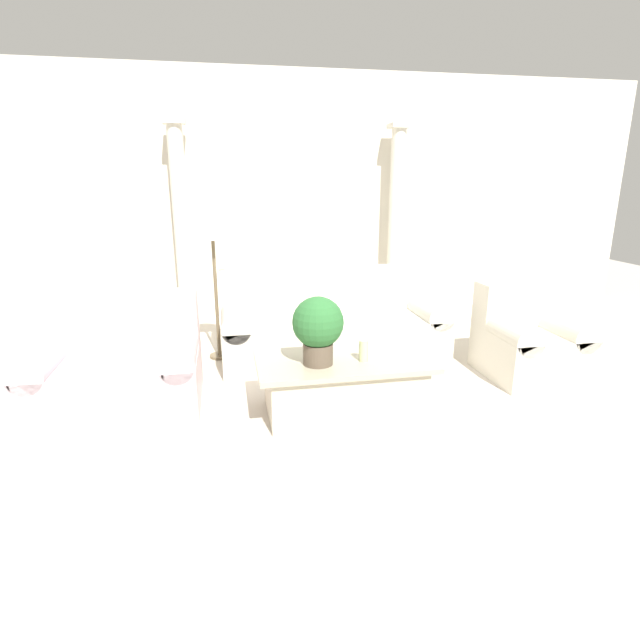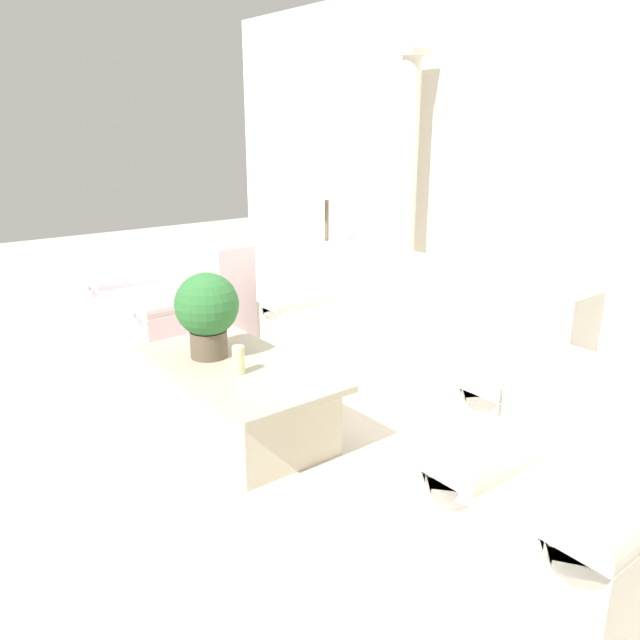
{
  "view_description": "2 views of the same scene",
  "coord_description": "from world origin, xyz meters",
  "px_view_note": "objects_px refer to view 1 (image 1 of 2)",
  "views": [
    {
      "loc": [
        -0.97,
        -4.1,
        1.86
      ],
      "look_at": [
        -0.15,
        0.11,
        0.63
      ],
      "focal_mm": 28.0,
      "sensor_mm": 36.0,
      "label": 1
    },
    {
      "loc": [
        3.05,
        -2.22,
        1.87
      ],
      "look_at": [
        0.12,
        0.07,
        0.69
      ],
      "focal_mm": 35.0,
      "sensor_mm": 36.0,
      "label": 2
    }
  ],
  "objects_px": {
    "potted_plant": "(318,326)",
    "floor_lamp": "(212,234)",
    "armchair": "(529,338)",
    "coffee_table": "(343,385)",
    "loveseat": "(117,364)",
    "sofa_long": "(331,323)"
  },
  "relations": [
    {
      "from": "potted_plant",
      "to": "floor_lamp",
      "type": "height_order",
      "value": "floor_lamp"
    },
    {
      "from": "coffee_table",
      "to": "armchair",
      "type": "bearing_deg",
      "value": 13.31
    },
    {
      "from": "loveseat",
      "to": "armchair",
      "type": "bearing_deg",
      "value": -0.06
    },
    {
      "from": "sofa_long",
      "to": "floor_lamp",
      "type": "bearing_deg",
      "value": 172.15
    },
    {
      "from": "potted_plant",
      "to": "armchair",
      "type": "distance_m",
      "value": 2.28
    },
    {
      "from": "sofa_long",
      "to": "coffee_table",
      "type": "height_order",
      "value": "sofa_long"
    },
    {
      "from": "floor_lamp",
      "to": "sofa_long",
      "type": "bearing_deg",
      "value": -7.85
    },
    {
      "from": "armchair",
      "to": "loveseat",
      "type": "bearing_deg",
      "value": 179.94
    },
    {
      "from": "sofa_long",
      "to": "floor_lamp",
      "type": "xyz_separation_m",
      "value": [
        -1.19,
        0.16,
        0.95
      ]
    },
    {
      "from": "armchair",
      "to": "floor_lamp",
      "type": "bearing_deg",
      "value": 160.63
    },
    {
      "from": "coffee_table",
      "to": "floor_lamp",
      "type": "distance_m",
      "value": 2.11
    },
    {
      "from": "loveseat",
      "to": "potted_plant",
      "type": "distance_m",
      "value": 1.73
    },
    {
      "from": "floor_lamp",
      "to": "potted_plant",
      "type": "bearing_deg",
      "value": -63.51
    },
    {
      "from": "sofa_long",
      "to": "armchair",
      "type": "relative_size",
      "value": 2.65
    },
    {
      "from": "loveseat",
      "to": "coffee_table",
      "type": "height_order",
      "value": "loveseat"
    },
    {
      "from": "potted_plant",
      "to": "armchair",
      "type": "height_order",
      "value": "potted_plant"
    },
    {
      "from": "coffee_table",
      "to": "floor_lamp",
      "type": "height_order",
      "value": "floor_lamp"
    },
    {
      "from": "potted_plant",
      "to": "armchair",
      "type": "bearing_deg",
      "value": 13.59
    },
    {
      "from": "coffee_table",
      "to": "armchair",
      "type": "xyz_separation_m",
      "value": [
        1.96,
        0.46,
        0.13
      ]
    },
    {
      "from": "loveseat",
      "to": "armchair",
      "type": "relative_size",
      "value": 1.51
    },
    {
      "from": "loveseat",
      "to": "floor_lamp",
      "type": "bearing_deg",
      "value": 51.82
    },
    {
      "from": "floor_lamp",
      "to": "armchair",
      "type": "bearing_deg",
      "value": -19.37
    }
  ]
}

